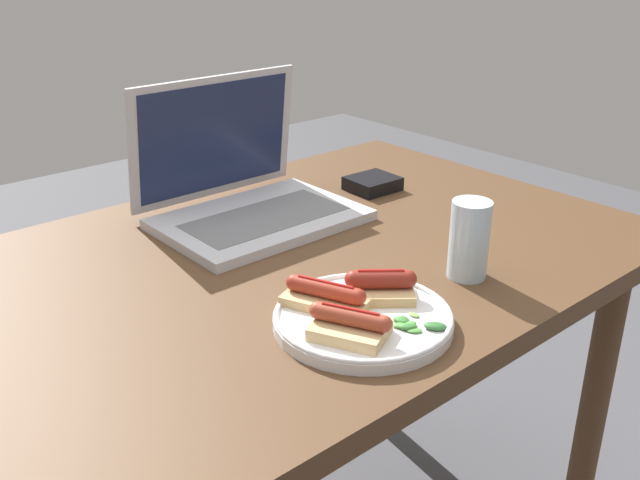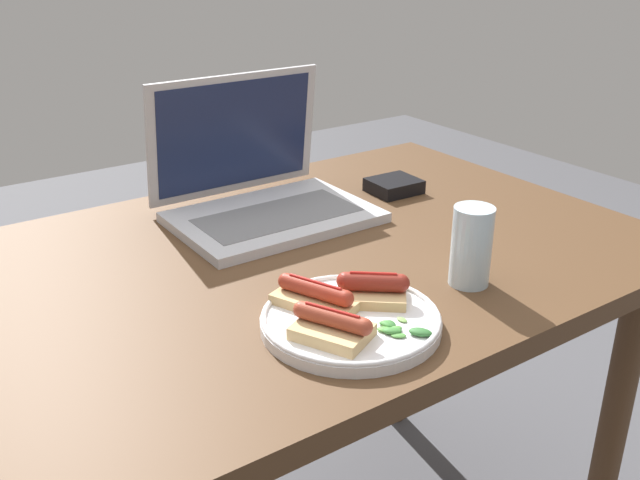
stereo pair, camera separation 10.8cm
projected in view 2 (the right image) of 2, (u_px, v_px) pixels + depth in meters
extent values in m
cube|color=#4C331E|center=(237.00, 280.00, 1.14)|extent=(1.44, 0.80, 0.04)
cylinder|color=#4C331E|center=(400.00, 303.00, 1.85)|extent=(0.05, 0.05, 0.72)
cylinder|color=#4C331E|center=(612.00, 431.00, 1.38)|extent=(0.05, 0.05, 0.72)
cube|color=#B7B7BC|center=(274.00, 217.00, 1.31)|extent=(0.36, 0.25, 0.02)
cube|color=slate|center=(278.00, 215.00, 1.29)|extent=(0.29, 0.14, 0.00)
cube|color=#B7B7BC|center=(235.00, 134.00, 1.36)|extent=(0.36, 0.04, 0.23)
cube|color=#192347|center=(236.00, 135.00, 1.36)|extent=(0.32, 0.03, 0.21)
cylinder|color=silver|center=(351.00, 322.00, 0.96)|extent=(0.24, 0.24, 0.02)
torus|color=silver|center=(351.00, 316.00, 0.96)|extent=(0.24, 0.24, 0.01)
cube|color=tan|center=(332.00, 332.00, 0.91)|extent=(0.10, 0.12, 0.02)
cylinder|color=#9E3D28|center=(332.00, 318.00, 0.90)|extent=(0.06, 0.09, 0.02)
sphere|color=#9E3D28|center=(302.00, 310.00, 0.92)|extent=(0.02, 0.02, 0.02)
sphere|color=#9E3D28|center=(364.00, 327.00, 0.88)|extent=(0.02, 0.02, 0.02)
cylinder|color=red|center=(332.00, 310.00, 0.90)|extent=(0.04, 0.07, 0.01)
cube|color=tan|center=(315.00, 302.00, 0.98)|extent=(0.10, 0.13, 0.01)
cylinder|color=maroon|center=(315.00, 290.00, 0.98)|extent=(0.06, 0.10, 0.02)
sphere|color=maroon|center=(346.00, 299.00, 0.95)|extent=(0.02, 0.02, 0.02)
sphere|color=maroon|center=(286.00, 281.00, 1.00)|extent=(0.02, 0.02, 0.02)
cylinder|color=red|center=(315.00, 282.00, 0.97)|extent=(0.04, 0.08, 0.01)
cube|color=tan|center=(373.00, 295.00, 1.00)|extent=(0.11, 0.11, 0.01)
cylinder|color=maroon|center=(373.00, 282.00, 0.99)|extent=(0.08, 0.07, 0.03)
sphere|color=maroon|center=(400.00, 283.00, 0.99)|extent=(0.03, 0.03, 0.03)
sphere|color=maroon|center=(346.00, 281.00, 0.99)|extent=(0.03, 0.03, 0.03)
cylinder|color=red|center=(373.00, 274.00, 0.99)|extent=(0.05, 0.05, 0.00)
ellipsoid|color=#709E4C|center=(402.00, 320.00, 0.95)|extent=(0.01, 0.02, 0.00)
ellipsoid|color=#387A33|center=(387.00, 324.00, 0.93)|extent=(0.01, 0.02, 0.01)
ellipsoid|color=#387A33|center=(392.00, 331.00, 0.92)|extent=(0.03, 0.03, 0.01)
ellipsoid|color=#2D662D|center=(391.00, 324.00, 0.94)|extent=(0.02, 0.02, 0.01)
ellipsoid|color=#4C8E3D|center=(385.00, 330.00, 0.92)|extent=(0.02, 0.02, 0.01)
ellipsoid|color=#387A33|center=(386.00, 323.00, 0.94)|extent=(0.02, 0.02, 0.01)
ellipsoid|color=#4C8E3D|center=(398.00, 335.00, 0.91)|extent=(0.02, 0.02, 0.00)
ellipsoid|color=#4C8E3D|center=(395.00, 329.00, 0.92)|extent=(0.02, 0.01, 0.01)
ellipsoid|color=#2D662D|center=(420.00, 332.00, 0.91)|extent=(0.03, 0.03, 0.01)
cylinder|color=silver|center=(471.00, 246.00, 1.06)|extent=(0.06, 0.06, 0.12)
cube|color=black|center=(394.00, 186.00, 1.46)|extent=(0.10, 0.09, 0.03)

